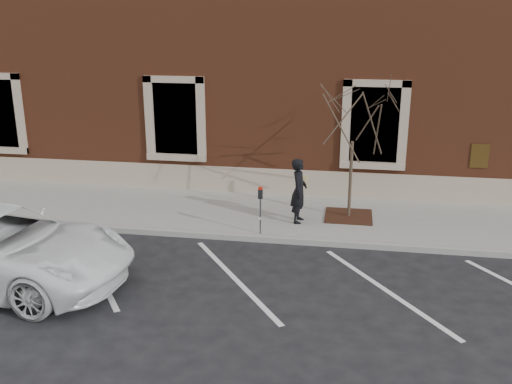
# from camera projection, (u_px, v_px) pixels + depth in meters

# --- Properties ---
(ground) EXTENTS (120.00, 120.00, 0.00)m
(ground) POSITION_uv_depth(u_px,v_px,m) (252.00, 240.00, 14.43)
(ground) COLOR #28282B
(ground) RESTS_ON ground
(sidewalk_near) EXTENTS (40.00, 3.50, 0.15)m
(sidewalk_near) POSITION_uv_depth(u_px,v_px,m) (263.00, 215.00, 16.06)
(sidewalk_near) COLOR #A1A197
(sidewalk_near) RESTS_ON ground
(curb_near) EXTENTS (40.00, 0.12, 0.15)m
(curb_near) POSITION_uv_depth(u_px,v_px,m) (252.00, 238.00, 14.36)
(curb_near) COLOR #9E9E99
(curb_near) RESTS_ON ground
(parking_stripes) EXTENTS (28.00, 4.40, 0.01)m
(parking_stripes) POSITION_uv_depth(u_px,v_px,m) (235.00, 278.00, 12.36)
(parking_stripes) COLOR silver
(parking_stripes) RESTS_ON ground
(building_civic) EXTENTS (40.00, 8.62, 8.00)m
(building_civic) POSITION_uv_depth(u_px,v_px,m) (289.00, 57.00, 20.51)
(building_civic) COLOR brown
(building_civic) RESTS_ON ground
(man) EXTENTS (0.46, 0.66, 1.73)m
(man) POSITION_uv_depth(u_px,v_px,m) (299.00, 191.00, 15.05)
(man) COLOR black
(man) RESTS_ON sidewalk_near
(parking_meter) EXTENTS (0.11, 0.09, 1.23)m
(parking_meter) POSITION_uv_depth(u_px,v_px,m) (260.00, 202.00, 14.21)
(parking_meter) COLOR #595B60
(parking_meter) RESTS_ON sidewalk_near
(tree_grate) EXTENTS (1.28, 1.28, 0.03)m
(tree_grate) POSITION_uv_depth(u_px,v_px,m) (348.00, 216.00, 15.67)
(tree_grate) COLOR #3C1C13
(tree_grate) RESTS_ON sidewalk_near
(sapling) EXTENTS (2.30, 2.30, 3.84)m
(sapling) POSITION_uv_depth(u_px,v_px,m) (353.00, 120.00, 14.87)
(sapling) COLOR brown
(sapling) RESTS_ON sidewalk_near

